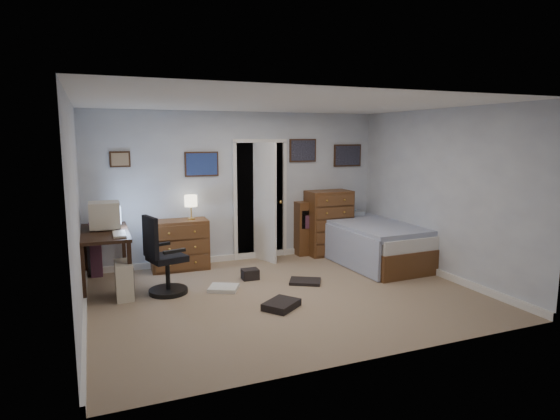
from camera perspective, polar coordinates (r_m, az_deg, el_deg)
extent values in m
cube|color=gray|center=(6.34, 0.72, -10.37)|extent=(5.00, 4.00, 0.02)
cube|color=black|center=(6.88, -20.65, -2.60)|extent=(0.65, 1.40, 0.04)
cube|color=black|center=(6.34, -22.87, -7.41)|extent=(0.05, 0.05, 0.76)
cube|color=black|center=(6.34, -17.81, -7.12)|extent=(0.05, 0.05, 0.76)
cube|color=black|center=(7.60, -22.69, -4.76)|extent=(0.05, 0.05, 0.76)
cube|color=black|center=(7.61, -18.49, -4.52)|extent=(0.05, 0.05, 0.76)
cube|color=black|center=(6.96, -22.97, -5.59)|extent=(0.04, 1.28, 0.53)
cube|color=beige|center=(6.99, -20.63, -0.56)|extent=(0.41, 0.39, 0.36)
cube|color=#8CB2F2|center=(6.99, -18.92, -0.46)|extent=(0.01, 0.30, 0.24)
cube|color=beige|center=(7.02, -20.54, -2.11)|extent=(0.27, 0.27, 0.02)
cube|color=beige|center=(6.53, -19.00, -2.79)|extent=(0.16, 0.43, 0.03)
cube|color=beige|center=(6.48, -18.47, -8.10)|extent=(0.22, 0.45, 0.48)
cube|color=black|center=(6.48, -17.47, -8.04)|extent=(0.01, 0.32, 0.37)
cylinder|color=black|center=(6.57, -13.45, -9.57)|extent=(0.64, 0.64, 0.06)
cylinder|color=black|center=(6.50, -13.52, -7.74)|extent=(0.07, 0.07, 0.40)
cube|color=black|center=(6.44, -13.59, -5.70)|extent=(0.54, 0.54, 0.08)
cube|color=black|center=(6.29, -15.52, -3.24)|extent=(0.16, 0.40, 0.55)
cube|color=black|center=(6.20, -12.74, -4.92)|extent=(0.30, 0.13, 0.04)
cube|color=black|center=(6.62, -14.48, -4.09)|extent=(0.30, 0.13, 0.04)
cube|color=maroon|center=(7.56, -21.55, -4.54)|extent=(0.17, 0.17, 0.82)
cube|color=brown|center=(7.59, -12.15, -4.16)|extent=(0.91, 0.48, 0.79)
cylinder|color=gold|center=(7.55, -10.75, -1.05)|extent=(0.12, 0.12, 0.02)
cylinder|color=gold|center=(7.53, -10.78, -0.16)|extent=(0.02, 0.02, 0.24)
cylinder|color=beige|center=(7.50, -10.81, 1.11)|extent=(0.20, 0.20, 0.18)
cube|color=black|center=(8.34, -3.18, 1.41)|extent=(0.90, 0.60, 2.00)
cube|color=white|center=(7.89, -5.49, 0.96)|extent=(0.06, 0.05, 2.00)
cube|color=white|center=(8.19, 0.55, 1.29)|extent=(0.06, 0.05, 2.00)
cube|color=white|center=(7.95, -2.46, 8.43)|extent=(0.96, 0.05, 0.06)
cube|color=white|center=(7.91, -2.45, 1.01)|extent=(0.31, 0.77, 2.00)
sphere|color=gold|center=(7.88, 0.05, 0.99)|extent=(0.06, 0.06, 0.06)
cube|color=brown|center=(8.38, 5.94, -1.55)|extent=(0.78, 0.47, 1.15)
cube|color=brown|center=(8.49, 5.30, -2.06)|extent=(1.06, 0.27, 0.95)
cube|color=black|center=(8.39, 5.56, -0.95)|extent=(0.97, 0.11, 0.32)
cube|color=maroon|center=(8.39, 5.56, -1.24)|extent=(0.85, 0.13, 0.23)
cube|color=brown|center=(8.09, 10.98, -4.77)|extent=(1.21, 2.28, 0.39)
cube|color=white|center=(8.03, 11.04, -2.71)|extent=(1.16, 2.23, 0.20)
cube|color=#4C5B8D|center=(7.91, 11.54, -1.98)|extent=(1.26, 1.95, 0.11)
cube|color=#4C5B8D|center=(7.65, 7.85, -4.57)|extent=(0.12, 1.90, 0.60)
cube|color=#6685A4|center=(8.68, 7.88, -0.63)|extent=(0.63, 0.45, 0.15)
cube|color=#331E11|center=(7.52, -18.93, 5.88)|extent=(0.30, 0.03, 0.24)
cube|color=olive|center=(7.50, -18.92, 5.87)|extent=(0.25, 0.01, 0.19)
cube|color=#331E11|center=(7.70, -9.53, 5.54)|extent=(0.55, 0.03, 0.40)
cube|color=navy|center=(7.68, -9.50, 5.54)|extent=(0.50, 0.01, 0.35)
cube|color=#331E11|center=(8.27, 2.79, 7.26)|extent=(0.50, 0.03, 0.40)
cube|color=black|center=(8.25, 2.85, 7.26)|extent=(0.45, 0.01, 0.35)
cube|color=#331E11|center=(8.69, 8.22, 6.60)|extent=(0.55, 0.03, 0.40)
cube|color=black|center=(8.67, 8.28, 6.59)|extent=(0.50, 0.01, 0.35)
cube|color=black|center=(6.83, 3.08, -8.68)|extent=(0.54, 0.50, 0.04)
cube|color=black|center=(6.99, -3.67, -7.81)|extent=(0.25, 0.20, 0.15)
cube|color=black|center=(5.86, 0.17, -11.47)|extent=(0.55, 0.52, 0.09)
cube|color=silver|center=(6.56, -6.89, -9.43)|extent=(0.49, 0.47, 0.05)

